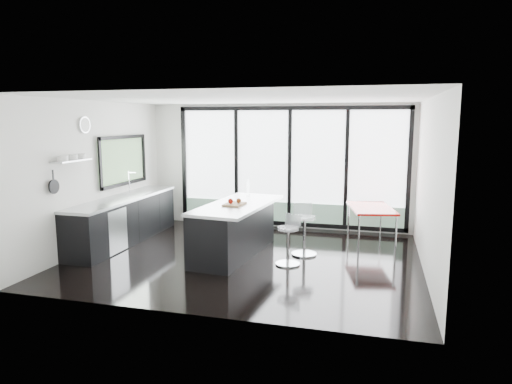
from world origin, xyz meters
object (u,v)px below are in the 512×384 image
(bar_stool_near, at_px, (288,246))
(red_table, at_px, (371,225))
(bar_stool_far, at_px, (304,236))
(island, at_px, (234,228))

(bar_stool_near, distance_m, red_table, 2.23)
(bar_stool_near, xyz_separation_m, bar_stool_far, (0.18, 0.64, 0.03))
(bar_stool_far, height_order, red_table, red_table)
(bar_stool_near, relative_size, red_table, 0.48)
(island, xyz_separation_m, red_table, (2.39, 1.46, -0.12))
(island, relative_size, red_table, 1.77)
(bar_stool_near, xyz_separation_m, red_table, (1.32, 1.80, 0.04))
(bar_stool_near, height_order, bar_stool_far, bar_stool_far)
(bar_stool_far, bearing_deg, island, 171.54)
(bar_stool_near, bearing_deg, red_table, 78.05)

